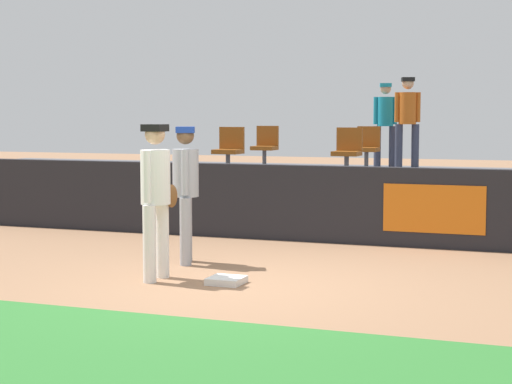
{
  "coord_description": "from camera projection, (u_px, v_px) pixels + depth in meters",
  "views": [
    {
      "loc": [
        3.61,
        -8.91,
        1.97
      ],
      "look_at": [
        -0.13,
        1.15,
        1.0
      ],
      "focal_mm": 59.36,
      "sensor_mm": 36.0,
      "label": 1
    }
  ],
  "objects": [
    {
      "name": "grass_foreground_strip",
      "position": [
        99.0,
        353.0,
        7.01
      ],
      "size": [
        18.0,
        2.8,
        0.01
      ],
      "primitive_type": "cube",
      "color": "#2D722D",
      "rests_on": "ground_plane"
    },
    {
      "name": "player_runner_visitor",
      "position": [
        186.0,
        185.0,
        11.23
      ],
      "size": [
        0.45,
        0.48,
        1.83
      ],
      "rotation": [
        0.0,
        0.0,
        -1.17
      ],
      "color": "#9EA3AD",
      "rests_on": "ground_plane"
    },
    {
      "name": "player_fielder_home",
      "position": [
        156.0,
        191.0,
        10.07
      ],
      "size": [
        0.36,
        0.58,
        1.87
      ],
      "rotation": [
        0.0,
        0.0,
        -1.59
      ],
      "color": "white",
      "rests_on": "ground_plane"
    },
    {
      "name": "first_base",
      "position": [
        226.0,
        280.0,
        9.93
      ],
      "size": [
        0.4,
        0.4,
        0.08
      ],
      "primitive_type": "cube",
      "color": "white",
      "rests_on": "ground_plane"
    },
    {
      "name": "seat_back_center",
      "position": [
        367.0,
        146.0,
        16.17
      ],
      "size": [
        0.44,
        0.44,
        0.84
      ],
      "color": "#4C4C51",
      "rests_on": "bleacher_platform"
    },
    {
      "name": "seat_front_left",
      "position": [
        229.0,
        147.0,
        15.23
      ],
      "size": [
        0.47,
        0.44,
        0.84
      ],
      "color": "#4C4C51",
      "rests_on": "bleacher_platform"
    },
    {
      "name": "field_wall",
      "position": [
        322.0,
        204.0,
        13.21
      ],
      "size": [
        18.0,
        0.26,
        1.19
      ],
      "color": "black",
      "rests_on": "ground_plane"
    },
    {
      "name": "ground_plane",
      "position": [
        231.0,
        287.0,
        9.75
      ],
      "size": [
        60.0,
        60.0,
        0.0
      ],
      "primitive_type": "plane",
      "color": "#936B4C"
    },
    {
      "name": "spectator_casual",
      "position": [
        385.0,
        119.0,
        17.06
      ],
      "size": [
        0.46,
        0.39,
        1.69
      ],
      "rotation": [
        0.0,
        0.0,
        3.4
      ],
      "color": "#33384C",
      "rests_on": "bleacher_platform"
    },
    {
      "name": "spectator_hooded",
      "position": [
        407.0,
        116.0,
        16.46
      ],
      "size": [
        0.48,
        0.42,
        1.78
      ],
      "rotation": [
        0.0,
        0.0,
        3.44
      ],
      "color": "#33384C",
      "rests_on": "bleacher_platform"
    },
    {
      "name": "seat_front_center",
      "position": [
        348.0,
        149.0,
        14.47
      ],
      "size": [
        0.45,
        0.44,
        0.84
      ],
      "color": "#4C4C51",
      "rests_on": "bleacher_platform"
    },
    {
      "name": "seat_back_left",
      "position": [
        266.0,
        144.0,
        16.89
      ],
      "size": [
        0.45,
        0.44,
        0.84
      ],
      "color": "#4C4C51",
      "rests_on": "bleacher_platform"
    },
    {
      "name": "bleacher_platform",
      "position": [
        360.0,
        197.0,
        15.62
      ],
      "size": [
        18.0,
        4.8,
        0.93
      ],
      "primitive_type": "cube",
      "color": "#59595E",
      "rests_on": "ground_plane"
    }
  ]
}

